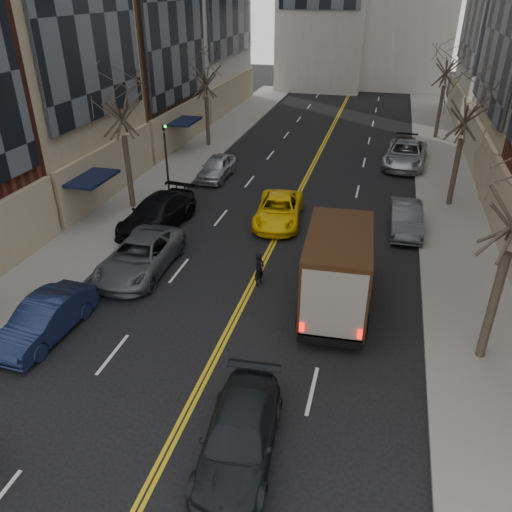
{
  "coord_description": "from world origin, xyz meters",
  "views": [
    {
      "loc": [
        4.78,
        -3.91,
        11.27
      ],
      "look_at": [
        0.54,
        12.28,
        2.2
      ],
      "focal_mm": 35.0,
      "sensor_mm": 36.0,
      "label": 1
    }
  ],
  "objects_px": {
    "taxi": "(279,210)",
    "pedestrian": "(259,269)",
    "ups_truck": "(338,268)",
    "observer_sedan": "(239,437)"
  },
  "relations": [
    {
      "from": "taxi",
      "to": "pedestrian",
      "type": "height_order",
      "value": "pedestrian"
    },
    {
      "from": "ups_truck",
      "to": "observer_sedan",
      "type": "distance_m",
      "value": 8.14
    },
    {
      "from": "taxi",
      "to": "pedestrian",
      "type": "relative_size",
      "value": 3.38
    },
    {
      "from": "ups_truck",
      "to": "observer_sedan",
      "type": "relative_size",
      "value": 1.31
    },
    {
      "from": "ups_truck",
      "to": "pedestrian",
      "type": "xyz_separation_m",
      "value": [
        -3.31,
        0.81,
        -0.98
      ]
    },
    {
      "from": "taxi",
      "to": "pedestrian",
      "type": "xyz_separation_m",
      "value": [
        0.59,
        -6.48,
        0.05
      ]
    },
    {
      "from": "observer_sedan",
      "to": "taxi",
      "type": "xyz_separation_m",
      "value": [
        -2.27,
        15.19,
        0.02
      ]
    },
    {
      "from": "taxi",
      "to": "pedestrian",
      "type": "distance_m",
      "value": 6.5
    },
    {
      "from": "observer_sedan",
      "to": "taxi",
      "type": "bearing_deg",
      "value": 93.94
    },
    {
      "from": "observer_sedan",
      "to": "pedestrian",
      "type": "distance_m",
      "value": 8.87
    }
  ]
}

